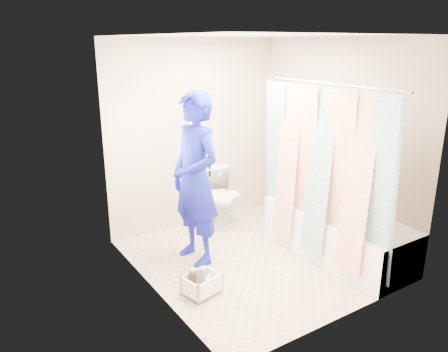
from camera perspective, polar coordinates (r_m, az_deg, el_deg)
floor at (r=5.02m, az=3.91°, el=-10.73°), size 2.60×2.60×0.00m
ceiling at (r=4.44m, az=4.57°, el=17.83°), size 2.40×2.60×0.02m
wall_back at (r=5.64m, az=-3.80°, el=5.43°), size 2.40×0.02×2.40m
wall_front at (r=3.68m, az=16.52°, el=-1.71°), size 2.40×0.02×2.40m
wall_left at (r=4.00m, az=-9.65°, el=0.27°), size 0.02×2.60×2.40m
wall_right at (r=5.37m, az=14.50°, el=4.32°), size 0.02×2.60×2.40m
bathtub at (r=5.15m, az=14.53°, el=-7.22°), size 0.70×1.75×0.50m
curtain_rod at (r=4.48m, az=13.22°, el=11.68°), size 0.02×1.90×0.02m
shower_curtain at (r=4.66m, az=12.45°, el=0.23°), size 0.06×1.75×1.80m
toilet at (r=5.80m, az=-0.64°, el=-2.75°), size 0.61×0.82×0.74m
tank_lid at (r=5.67m, az=-0.34°, el=-2.53°), size 0.49×0.33×0.03m
tank_internals at (r=5.86m, az=-1.54°, el=1.15°), size 0.17×0.09×0.24m
plumber at (r=4.66m, az=-3.76°, el=-0.42°), size 0.51×0.72×1.88m
cleaning_caddy at (r=4.36m, az=-2.81°, el=-13.99°), size 0.38×0.33×0.25m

